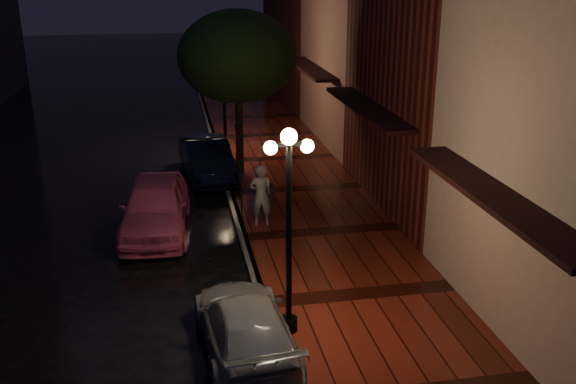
{
  "coord_description": "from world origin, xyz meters",
  "views": [
    {
      "loc": [
        -1.8,
        -16.42,
        7.32
      ],
      "look_at": [
        1.27,
        0.01,
        1.4
      ],
      "focal_mm": 40.0,
      "sensor_mm": 36.0,
      "label": 1
    }
  ],
  "objects_px": {
    "silver_car": "(246,326)",
    "parking_meter": "(241,190)",
    "woman_with_umbrella": "(261,170)",
    "navy_car": "(207,159)",
    "street_tree": "(238,59)",
    "streetlamp_near": "(289,221)",
    "pink_car": "(155,206)",
    "streetlamp_far": "(224,91)"
  },
  "relations": [
    {
      "from": "silver_car",
      "to": "parking_meter",
      "type": "height_order",
      "value": "parking_meter"
    },
    {
      "from": "woman_with_umbrella",
      "to": "navy_car",
      "type": "bearing_deg",
      "value": -67.88
    },
    {
      "from": "street_tree",
      "to": "parking_meter",
      "type": "height_order",
      "value": "street_tree"
    },
    {
      "from": "silver_car",
      "to": "street_tree",
      "type": "bearing_deg",
      "value": -99.81
    },
    {
      "from": "streetlamp_near",
      "to": "pink_car",
      "type": "height_order",
      "value": "streetlamp_near"
    },
    {
      "from": "street_tree",
      "to": "pink_car",
      "type": "relative_size",
      "value": 1.26
    },
    {
      "from": "streetlamp_far",
      "to": "navy_car",
      "type": "height_order",
      "value": "streetlamp_far"
    },
    {
      "from": "streetlamp_near",
      "to": "streetlamp_far",
      "type": "relative_size",
      "value": 1.0
    },
    {
      "from": "streetlamp_near",
      "to": "streetlamp_far",
      "type": "xyz_separation_m",
      "value": [
        0.0,
        14.0,
        0.0
      ]
    },
    {
      "from": "navy_car",
      "to": "silver_car",
      "type": "bearing_deg",
      "value": -96.51
    },
    {
      "from": "street_tree",
      "to": "pink_car",
      "type": "distance_m",
      "value": 6.64
    },
    {
      "from": "streetlamp_far",
      "to": "pink_car",
      "type": "distance_m",
      "value": 8.48
    },
    {
      "from": "street_tree",
      "to": "parking_meter",
      "type": "distance_m",
      "value": 5.43
    },
    {
      "from": "streetlamp_near",
      "to": "parking_meter",
      "type": "bearing_deg",
      "value": 91.71
    },
    {
      "from": "streetlamp_near",
      "to": "woman_with_umbrella",
      "type": "xyz_separation_m",
      "value": [
        0.27,
        5.81,
        -0.76
      ]
    },
    {
      "from": "streetlamp_near",
      "to": "parking_meter",
      "type": "relative_size",
      "value": 3.29
    },
    {
      "from": "street_tree",
      "to": "navy_car",
      "type": "xyz_separation_m",
      "value": [
        -1.21,
        0.0,
        -3.52
      ]
    },
    {
      "from": "parking_meter",
      "to": "silver_car",
      "type": "bearing_deg",
      "value": -77.14
    },
    {
      "from": "streetlamp_near",
      "to": "streetlamp_far",
      "type": "distance_m",
      "value": 14.0
    },
    {
      "from": "street_tree",
      "to": "streetlamp_far",
      "type": "bearing_deg",
      "value": 94.91
    },
    {
      "from": "street_tree",
      "to": "navy_car",
      "type": "relative_size",
      "value": 1.32
    },
    {
      "from": "streetlamp_far",
      "to": "street_tree",
      "type": "bearing_deg",
      "value": -85.09
    },
    {
      "from": "pink_car",
      "to": "parking_meter",
      "type": "height_order",
      "value": "pink_car"
    },
    {
      "from": "parking_meter",
      "to": "pink_car",
      "type": "bearing_deg",
      "value": -149.76
    },
    {
      "from": "streetlamp_far",
      "to": "woman_with_umbrella",
      "type": "distance_m",
      "value": 8.23
    },
    {
      "from": "navy_car",
      "to": "woman_with_umbrella",
      "type": "relative_size",
      "value": 1.72
    },
    {
      "from": "navy_car",
      "to": "parking_meter",
      "type": "xyz_separation_m",
      "value": [
        0.75,
        -4.29,
        0.22
      ]
    },
    {
      "from": "silver_car",
      "to": "woman_with_umbrella",
      "type": "distance_m",
      "value": 6.47
    },
    {
      "from": "streetlamp_far",
      "to": "parking_meter",
      "type": "xyz_separation_m",
      "value": [
        -0.2,
        -7.3,
        -1.66
      ]
    },
    {
      "from": "streetlamp_far",
      "to": "navy_car",
      "type": "relative_size",
      "value": 0.98
    },
    {
      "from": "street_tree",
      "to": "woman_with_umbrella",
      "type": "bearing_deg",
      "value": -89.83
    },
    {
      "from": "streetlamp_far",
      "to": "navy_car",
      "type": "bearing_deg",
      "value": -107.53
    },
    {
      "from": "street_tree",
      "to": "silver_car",
      "type": "bearing_deg",
      "value": -96.04
    },
    {
      "from": "pink_car",
      "to": "streetlamp_far",
      "type": "bearing_deg",
      "value": 74.51
    },
    {
      "from": "pink_car",
      "to": "navy_car",
      "type": "distance_m",
      "value": 5.13
    },
    {
      "from": "parking_meter",
      "to": "streetlamp_near",
      "type": "bearing_deg",
      "value": -69.43
    },
    {
      "from": "streetlamp_near",
      "to": "street_tree",
      "type": "xyz_separation_m",
      "value": [
        0.26,
        10.99,
        1.64
      ]
    },
    {
      "from": "streetlamp_far",
      "to": "pink_car",
      "type": "xyz_separation_m",
      "value": [
        -2.75,
        -7.81,
        -1.81
      ]
    },
    {
      "from": "street_tree",
      "to": "pink_car",
      "type": "height_order",
      "value": "street_tree"
    },
    {
      "from": "parking_meter",
      "to": "navy_car",
      "type": "bearing_deg",
      "value": 118.78
    },
    {
      "from": "pink_car",
      "to": "navy_car",
      "type": "relative_size",
      "value": 1.05
    },
    {
      "from": "street_tree",
      "to": "pink_car",
      "type": "xyz_separation_m",
      "value": [
        -3.01,
        -4.8,
        -3.46
      ]
    }
  ]
}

